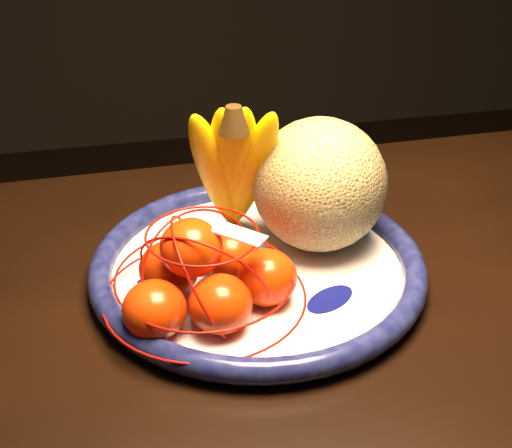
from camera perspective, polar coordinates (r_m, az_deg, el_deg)
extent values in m
cube|color=black|center=(0.80, -14.15, -13.68)|extent=(1.60, 0.98, 0.04)
cylinder|color=black|center=(1.51, 16.23, -9.24)|extent=(0.06, 0.06, 0.75)
cylinder|color=white|center=(0.92, 0.13, -3.65)|extent=(0.36, 0.36, 0.02)
torus|color=#080A38|center=(0.91, 0.13, -3.05)|extent=(0.39, 0.39, 0.03)
cylinder|color=white|center=(0.92, 0.13, -3.90)|extent=(0.17, 0.17, 0.01)
ellipsoid|color=#090E51|center=(0.87, 5.40, -5.46)|extent=(0.15, 0.13, 0.00)
ellipsoid|color=#090E51|center=(0.99, -2.84, -0.48)|extent=(0.11, 0.13, 0.00)
ellipsoid|color=#090E51|center=(0.90, -6.97, -4.04)|extent=(0.11, 0.07, 0.00)
sphere|color=olive|center=(0.93, 4.66, 2.88)|extent=(0.16, 0.16, 0.16)
ellipsoid|color=yellow|center=(0.92, -2.94, 4.22)|extent=(0.11, 0.12, 0.20)
ellipsoid|color=yellow|center=(0.92, -2.05, 4.36)|extent=(0.07, 0.12, 0.20)
ellipsoid|color=yellow|center=(0.92, -1.29, 4.38)|extent=(0.05, 0.11, 0.20)
ellipsoid|color=yellow|center=(0.92, -0.39, 4.30)|extent=(0.08, 0.13, 0.20)
cone|color=black|center=(0.88, -1.75, 9.59)|extent=(0.04, 0.04, 0.03)
ellipsoid|color=red|center=(0.81, -7.40, -6.21)|extent=(0.07, 0.07, 0.06)
ellipsoid|color=red|center=(0.81, -2.59, -5.84)|extent=(0.07, 0.07, 0.06)
ellipsoid|color=red|center=(0.85, 0.78, -3.90)|extent=(0.07, 0.07, 0.06)
ellipsoid|color=red|center=(0.86, -6.36, -3.29)|extent=(0.07, 0.07, 0.06)
ellipsoid|color=red|center=(0.88, -1.86, -2.26)|extent=(0.07, 0.07, 0.06)
ellipsoid|color=red|center=(0.81, -4.73, -1.73)|extent=(0.07, 0.07, 0.06)
torus|color=#B20C05|center=(0.85, -3.75, -5.29)|extent=(0.24, 0.24, 0.00)
torus|color=#B20C05|center=(0.84, -3.81, -3.85)|extent=(0.21, 0.21, 0.00)
torus|color=#B20C05|center=(0.81, -3.94, -0.79)|extent=(0.13, 0.13, 0.00)
torus|color=#B20C05|center=(0.84, -3.81, -3.93)|extent=(0.16, 0.12, 0.14)
torus|color=#B20C05|center=(0.84, -3.81, -3.93)|extent=(0.07, 0.15, 0.14)
torus|color=#B20C05|center=(0.84, -3.81, -3.93)|extent=(0.16, 0.14, 0.14)
cube|color=white|center=(0.80, -1.80, -0.54)|extent=(0.07, 0.06, 0.01)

